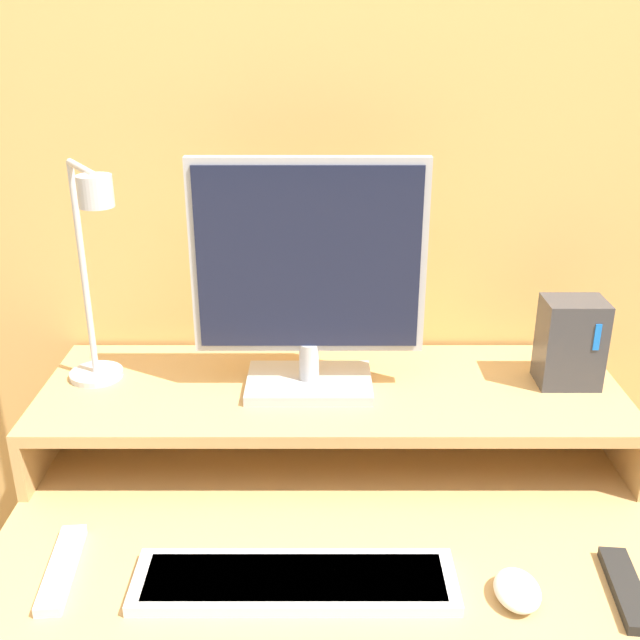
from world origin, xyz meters
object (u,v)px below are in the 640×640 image
(keyboard, at_px, (292,581))
(remote_control, at_px, (59,569))
(remote_secondary, at_px, (623,588))
(monitor, at_px, (305,277))
(mouse, at_px, (514,589))
(desk_lamp, at_px, (89,272))
(router_dock, at_px, (567,342))

(keyboard, relative_size, remote_control, 2.52)
(remote_control, relative_size, remote_secondary, 1.12)
(remote_secondary, bearing_deg, remote_control, 176.99)
(monitor, xyz_separation_m, mouse, (0.30, -0.40, -0.32))
(desk_lamp, xyz_separation_m, remote_control, (0.01, -0.33, -0.35))
(monitor, height_order, keyboard, monitor)
(router_dock, xyz_separation_m, remote_control, (-0.83, -0.36, -0.20))
(router_dock, relative_size, mouse, 1.92)
(remote_control, bearing_deg, mouse, -4.77)
(router_dock, height_order, mouse, router_dock)
(router_dock, height_order, keyboard, router_dock)
(mouse, relative_size, remote_control, 0.47)
(keyboard, height_order, remote_secondary, keyboard)
(desk_lamp, height_order, remote_control, desk_lamp)
(desk_lamp, height_order, router_dock, desk_lamp)
(keyboard, bearing_deg, remote_control, 175.15)
(router_dock, bearing_deg, desk_lamp, -177.94)
(router_dock, height_order, remote_secondary, router_dock)
(desk_lamp, bearing_deg, router_dock, 2.06)
(monitor, relative_size, desk_lamp, 1.02)
(router_dock, bearing_deg, remote_secondary, -93.03)
(mouse, distance_m, remote_control, 0.66)
(desk_lamp, bearing_deg, mouse, -30.40)
(keyboard, xyz_separation_m, mouse, (0.31, -0.03, 0.01))
(monitor, height_order, remote_secondary, monitor)
(monitor, distance_m, desk_lamp, 0.37)
(router_dock, relative_size, keyboard, 0.35)
(desk_lamp, bearing_deg, remote_secondary, -24.66)
(monitor, height_order, mouse, monitor)
(remote_control, bearing_deg, remote_secondary, -3.01)
(mouse, xyz_separation_m, remote_control, (-0.65, 0.05, -0.01))
(monitor, height_order, router_dock, monitor)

